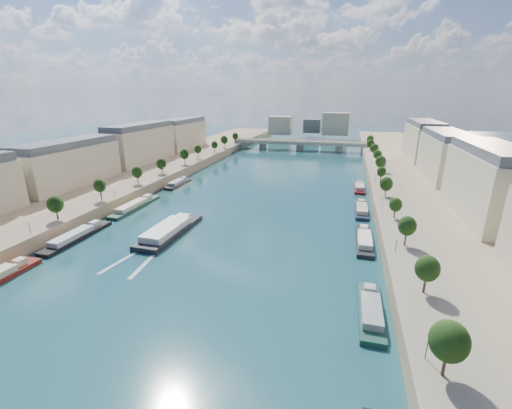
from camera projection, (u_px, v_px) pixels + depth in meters
The scene contains 17 objects.
ground at pixel (257, 198), 156.38m from camera, with size 700.00×700.00×0.00m, color #0D393C.
quay_left at pixel (120, 182), 173.13m from camera, with size 44.00×520.00×5.00m, color #9E8460.
quay_right at pixel (430, 205), 138.09m from camera, with size 44.00×520.00×5.00m, color #9E8460.
pave_left at pixel (146, 179), 168.69m from camera, with size 14.00×520.00×0.10m, color gray.
pave_right at pixel (391, 196), 140.95m from camera, with size 14.00×520.00×0.10m, color gray.
trees_left at pixel (151, 168), 168.36m from camera, with size 4.80×268.80×8.26m.
trees_right at pixel (385, 178), 148.95m from camera, with size 4.80×268.80×8.26m.
lamps_left at pixel (142, 179), 157.55m from camera, with size 0.36×200.36×4.28m.
lamps_right at pixel (379, 186), 145.80m from camera, with size 0.36×200.36×4.28m.
buildings_left at pixel (110, 150), 182.99m from camera, with size 16.00×226.00×23.20m.
buildings_right at pixel (463, 167), 141.64m from camera, with size 16.00×226.00×23.20m.
skyline at pixel (314, 125), 352.82m from camera, with size 79.00×42.00×22.00m.
bridge at pixel (300, 144), 285.22m from camera, with size 112.00×12.00×8.15m.
tour_barge at pixel (169, 231), 115.63m from camera, with size 10.02×32.10×4.32m.
wake at pixel (142, 255), 100.86m from camera, with size 10.76×26.00×0.04m.
moored_barges_left at pixel (86, 232), 115.70m from camera, with size 5.00×158.13×3.60m.
moored_barges_right at pixel (365, 250), 102.05m from camera, with size 5.00×165.10×3.60m.
Camera 1 is at (37.69, -44.82, 45.54)m, focal length 24.00 mm.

